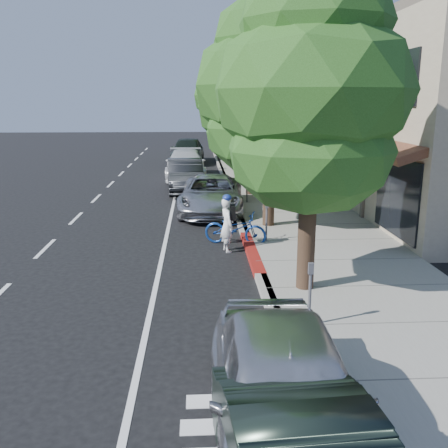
{
  "coord_description": "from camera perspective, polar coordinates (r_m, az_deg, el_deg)",
  "views": [
    {
      "loc": [
        -1.58,
        -12.79,
        4.37
      ],
      "look_at": [
        -0.9,
        -0.64,
        1.35
      ],
      "focal_mm": 40.0,
      "sensor_mm": 36.0,
      "label": 1
    }
  ],
  "objects": [
    {
      "name": "ground",
      "position": [
        13.61,
        3.67,
        -4.83
      ],
      "size": [
        120.0,
        120.0,
        0.0
      ],
      "primitive_type": "plane",
      "color": "black",
      "rests_on": "ground"
    },
    {
      "name": "sidewalk",
      "position": [
        21.58,
        7.25,
        2.34
      ],
      "size": [
        4.6,
        56.0,
        0.15
      ],
      "primitive_type": "cube",
      "color": "gray",
      "rests_on": "ground"
    },
    {
      "name": "curb",
      "position": [
        21.29,
        1.15,
        2.29
      ],
      "size": [
        0.3,
        56.0,
        0.15
      ],
      "primitive_type": "cube",
      "color": "#9E998E",
      "rests_on": "ground"
    },
    {
      "name": "curb_red_segment",
      "position": [
        14.53,
        3.21,
        -3.28
      ],
      "size": [
        0.32,
        4.0,
        0.15
      ],
      "primitive_type": "cube",
      "color": "maroon",
      "rests_on": "ground"
    },
    {
      "name": "storefront_building",
      "position": [
        32.77,
        17.15,
        11.81
      ],
      "size": [
        10.0,
        36.0,
        7.0
      ],
      "primitive_type": "cube",
      "color": "#BAAB8F",
      "rests_on": "ground"
    },
    {
      "name": "street_tree_0",
      "position": [
        11.07,
        10.07,
        14.31
      ],
      "size": [
        4.3,
        4.3,
        7.22
      ],
      "color": "black",
      "rests_on": "ground"
    },
    {
      "name": "street_tree_1",
      "position": [
        16.97,
        5.41,
        15.06
      ],
      "size": [
        5.19,
        5.19,
        7.8
      ],
      "color": "black",
      "rests_on": "ground"
    },
    {
      "name": "street_tree_2",
      "position": [
        22.93,
        3.12,
        13.05
      ],
      "size": [
        4.96,
        4.96,
        6.81
      ],
      "color": "black",
      "rests_on": "ground"
    },
    {
      "name": "street_tree_3",
      "position": [
        28.9,
        1.81,
        14.32
      ],
      "size": [
        4.36,
        4.36,
        7.35
      ],
      "color": "black",
      "rests_on": "ground"
    },
    {
      "name": "street_tree_4",
      "position": [
        34.88,
        0.94,
        14.59
      ],
      "size": [
        4.62,
        4.62,
        7.7
      ],
      "color": "black",
      "rests_on": "ground"
    },
    {
      "name": "street_tree_5",
      "position": [
        40.86,
        0.32,
        14.34
      ],
      "size": [
        5.43,
        5.43,
        7.79
      ],
      "color": "black",
      "rests_on": "ground"
    },
    {
      "name": "cyclist",
      "position": [
        14.68,
        0.35,
        -0.13
      ],
      "size": [
        0.53,
        0.67,
        1.6
      ],
      "primitive_type": "imported",
      "rotation": [
        0.0,
        0.0,
        1.85
      ],
      "color": "white",
      "rests_on": "ground"
    },
    {
      "name": "bicycle",
      "position": [
        15.46,
        1.3,
        -0.5
      ],
      "size": [
        2.08,
        1.3,
        1.03
      ],
      "primitive_type": "imported",
      "rotation": [
        0.0,
        0.0,
        1.23
      ],
      "color": "navy",
      "rests_on": "ground"
    },
    {
      "name": "silver_suv",
      "position": [
        19.91,
        -1.43,
        3.4
      ],
      "size": [
        2.77,
        5.42,
        1.47
      ],
      "primitive_type": "imported",
      "rotation": [
        0.0,
        0.0,
        -0.06
      ],
      "color": "#B5B4BA",
      "rests_on": "ground"
    },
    {
      "name": "dark_sedan",
      "position": [
        24.68,
        -4.47,
        5.55
      ],
      "size": [
        2.0,
        4.89,
        1.58
      ],
      "primitive_type": "imported",
      "rotation": [
        0.0,
        0.0,
        0.07
      ],
      "color": "black",
      "rests_on": "ground"
    },
    {
      "name": "white_pickup",
      "position": [
        28.87,
        -4.41,
        6.79
      ],
      "size": [
        2.35,
        5.55,
        1.6
      ],
      "primitive_type": "imported",
      "rotation": [
        0.0,
        0.0,
        0.02
      ],
      "color": "silver",
      "rests_on": "ground"
    },
    {
      "name": "dark_suv_far",
      "position": [
        36.17,
        -4.18,
        8.41
      ],
      "size": [
        2.51,
        5.5,
        1.83
      ],
      "primitive_type": "imported",
      "rotation": [
        0.0,
        0.0,
        -0.07
      ],
      "color": "black",
      "rests_on": "ground"
    },
    {
      "name": "near_car_a",
      "position": [
        6.59,
        7.12,
        -18.86
      ],
      "size": [
        2.03,
        4.8,
        1.62
      ],
      "primitive_type": "imported",
      "rotation": [
        0.0,
        0.0,
        -0.03
      ],
      "color": "silver",
      "rests_on": "ground"
    },
    {
      "name": "pedestrian",
      "position": [
        22.77,
        8.95,
        5.36
      ],
      "size": [
        0.96,
        0.8,
        1.78
      ],
      "primitive_type": "imported",
      "rotation": [
        0.0,
        0.0,
        3.3
      ],
      "color": "black",
      "rests_on": "sidewalk"
    }
  ]
}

